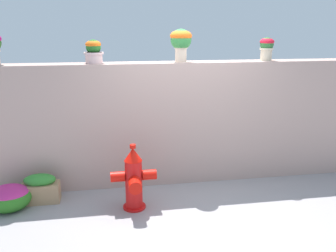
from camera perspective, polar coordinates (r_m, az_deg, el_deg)
ground_plane at (r=5.30m, az=4.06°, el=-12.13°), size 24.00×24.00×0.00m
stone_wall at (r=5.78m, az=2.15°, el=0.54°), size 6.21×0.40×1.93m
potted_plant_1 at (r=5.48m, az=-11.68°, el=11.57°), size 0.29×0.29×0.34m
potted_plant_2 at (r=5.58m, az=2.06°, el=13.37°), size 0.33×0.33×0.49m
potted_plant_3 at (r=6.01m, az=15.32°, el=12.01°), size 0.22×0.22×0.36m
fire_hydrant at (r=5.00m, az=-5.43°, el=-8.43°), size 0.63×0.49×0.93m
flower_bush_left at (r=5.52m, az=-23.85°, el=-10.19°), size 0.59×0.53×0.36m
planter_box at (r=5.56m, az=-19.49°, el=-9.32°), size 0.53×0.25×0.43m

